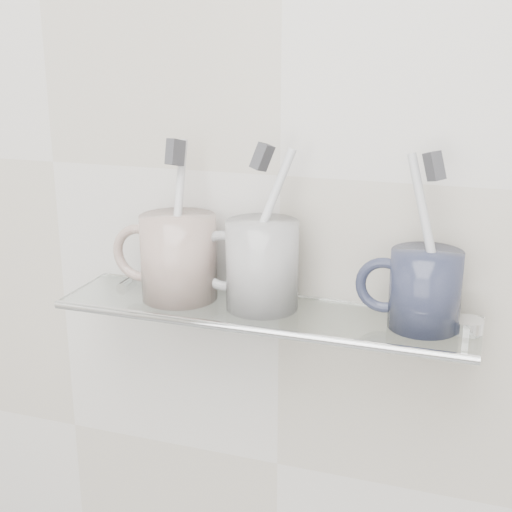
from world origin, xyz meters
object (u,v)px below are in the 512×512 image
at_px(mug_left, 179,257).
at_px(mug_right, 425,290).
at_px(shelf_glass, 264,312).
at_px(mug_center, 262,265).

xyz_separation_m(mug_left, mug_right, (0.30, 0.00, -0.01)).
bearing_deg(mug_right, shelf_glass, 164.49).
bearing_deg(shelf_glass, mug_center, 128.53).
distance_m(shelf_glass, mug_right, 0.19).
distance_m(mug_center, mug_right, 0.19).
bearing_deg(mug_left, mug_right, 11.05).
bearing_deg(mug_center, mug_right, 17.50).
height_order(shelf_glass, mug_right, mug_right).
xyz_separation_m(mug_center, mug_right, (0.19, 0.00, -0.01)).
xyz_separation_m(shelf_glass, mug_left, (-0.11, 0.00, 0.06)).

